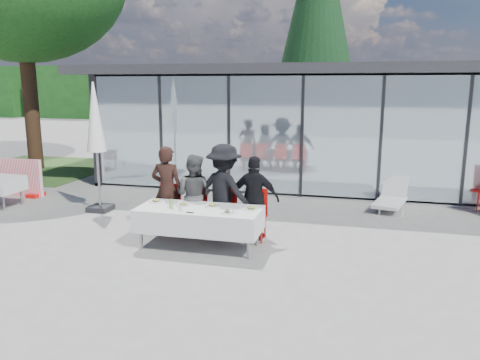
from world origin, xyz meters
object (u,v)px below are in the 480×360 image
diner_chair_a (169,206)px  spare_table_left (1,185)px  diner_d (255,198)px  diner_b (194,195)px  lounger (391,197)px  diner_chair_b (195,208)px  diner_chair_c (225,210)px  diner_a (167,190)px  plate_a (156,201)px  plate_c (213,205)px  market_umbrella (95,126)px  diner_c (224,191)px  plate_b (183,204)px  juice_bottle (171,204)px  plate_d (251,208)px  conifer_tree (317,10)px  plate_extra (229,212)px  dining_table (199,219)px  diner_chair_d (255,212)px  folded_eyeglasses (190,213)px

diner_chair_a → spare_table_left: diner_chair_a is taller
diner_chair_a → diner_d: bearing=-1.9°
diner_b → lounger: (3.94, 3.07, -0.55)m
diner_chair_b → diner_chair_c: 0.62m
diner_a → plate_a: 0.50m
plate_a → plate_c: (1.14, -0.06, 0.00)m
market_umbrella → plate_c: bearing=-26.8°
diner_b → diner_chair_b: diner_b is taller
diner_c → plate_b: diner_c is taller
diner_chair_c → lounger: size_ratio=0.68×
juice_bottle → diner_b: bearing=80.6°
diner_chair_b → juice_bottle: 0.94m
diner_chair_c → market_umbrella: bearing=162.4°
diner_chair_a → plate_b: bearing=-49.3°
plate_a → plate_d: same height
plate_a → spare_table_left: (-4.67, 1.34, -0.22)m
plate_b → conifer_tree: (1.15, 13.13, 5.21)m
market_umbrella → conifer_tree: bearing=71.0°
plate_extra → conifer_tree: size_ratio=0.03×
market_umbrella → diner_c: bearing=-18.5°
juice_bottle → conifer_tree: size_ratio=0.02×
plate_a → plate_b: (0.60, -0.13, 0.00)m
spare_table_left → plate_a: bearing=-16.0°
diner_chair_b → plate_extra: size_ratio=3.41×
dining_table → conifer_tree: bearing=86.5°
conifer_tree → diner_a: bearing=-97.8°
diner_a → diner_chair_a: diner_a is taller
dining_table → plate_a: size_ratio=7.91×
diner_b → lounger: bearing=-133.0°
diner_c → plate_a: 1.31m
plate_d → lounger: 4.53m
plate_c → plate_extra: 0.53m
plate_a → market_umbrella: 2.98m
diner_c → diner_d: size_ratio=1.13×
diner_chair_d → plate_a: diner_chair_d is taller
diner_c → folded_eyeglasses: 1.11m
diner_d → diner_chair_d: (-0.00, 0.06, -0.28)m
dining_table → plate_a: 0.98m
diner_chair_c → juice_bottle: bearing=-130.4°
diner_b → plate_b: size_ratio=5.66×
dining_table → diner_a: size_ratio=1.28×
market_umbrella → conifer_tree: (3.92, 11.38, 3.99)m
diner_a → plate_d: 1.94m
diner_c → dining_table: bearing=88.2°
diner_chair_a → spare_table_left: size_ratio=1.13×
diner_chair_b → diner_a: bearing=-173.8°
diner_b → folded_eyeglasses: (0.30, -1.05, -0.05)m
folded_eyeglasses → diner_chair_b: bearing=105.2°
market_umbrella → plate_b: bearing=-32.2°
plate_b → market_umbrella: 3.50m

